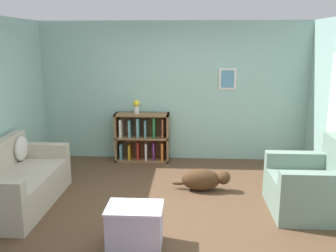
{
  "coord_description": "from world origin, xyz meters",
  "views": [
    {
      "loc": [
        0.3,
        -4.79,
        2.24
      ],
      "look_at": [
        0.0,
        0.4,
        1.05
      ],
      "focal_mm": 40.0,
      "sensor_mm": 36.0,
      "label": 1
    }
  ],
  "objects_px": {
    "coffee_table": "(135,225)",
    "dog": "(204,179)",
    "vase": "(136,106)",
    "recliner_chair": "(313,187)",
    "couch": "(16,183)",
    "bookshelf": "(142,137)"
  },
  "relations": [
    {
      "from": "recliner_chair",
      "to": "dog",
      "type": "distance_m",
      "value": 1.57
    },
    {
      "from": "bookshelf",
      "to": "vase",
      "type": "height_order",
      "value": "vase"
    },
    {
      "from": "coffee_table",
      "to": "dog",
      "type": "relative_size",
      "value": 0.7
    },
    {
      "from": "bookshelf",
      "to": "recliner_chair",
      "type": "height_order",
      "value": "recliner_chair"
    },
    {
      "from": "couch",
      "to": "vase",
      "type": "distance_m",
      "value": 2.62
    },
    {
      "from": "bookshelf",
      "to": "coffee_table",
      "type": "distance_m",
      "value": 3.09
    },
    {
      "from": "couch",
      "to": "bookshelf",
      "type": "relative_size",
      "value": 1.74
    },
    {
      "from": "couch",
      "to": "coffee_table",
      "type": "height_order",
      "value": "couch"
    },
    {
      "from": "bookshelf",
      "to": "recliner_chair",
      "type": "relative_size",
      "value": 0.98
    },
    {
      "from": "bookshelf",
      "to": "vase",
      "type": "distance_m",
      "value": 0.62
    },
    {
      "from": "vase",
      "to": "coffee_table",
      "type": "bearing_deg",
      "value": -82.59
    },
    {
      "from": "couch",
      "to": "vase",
      "type": "relative_size",
      "value": 6.94
    },
    {
      "from": "bookshelf",
      "to": "dog",
      "type": "bearing_deg",
      "value": -51.92
    },
    {
      "from": "couch",
      "to": "dog",
      "type": "xyz_separation_m",
      "value": [
        2.6,
        0.69,
        -0.15
      ]
    },
    {
      "from": "bookshelf",
      "to": "recliner_chair",
      "type": "xyz_separation_m",
      "value": [
        2.54,
        -2.07,
        -0.1
      ]
    },
    {
      "from": "vase",
      "to": "dog",
      "type": "bearing_deg",
      "value": -49.17
    },
    {
      "from": "couch",
      "to": "vase",
      "type": "bearing_deg",
      "value": 56.37
    },
    {
      "from": "coffee_table",
      "to": "vase",
      "type": "relative_size",
      "value": 2.44
    },
    {
      "from": "bookshelf",
      "to": "dog",
      "type": "xyz_separation_m",
      "value": [
        1.12,
        -1.42,
        -0.28
      ]
    },
    {
      "from": "vase",
      "to": "recliner_chair",
      "type": "bearing_deg",
      "value": -37.88
    },
    {
      "from": "couch",
      "to": "bookshelf",
      "type": "xyz_separation_m",
      "value": [
        1.49,
        2.11,
        0.13
      ]
    },
    {
      "from": "coffee_table",
      "to": "dog",
      "type": "distance_m",
      "value": 1.83
    }
  ]
}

